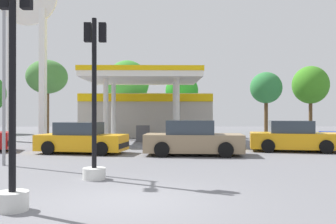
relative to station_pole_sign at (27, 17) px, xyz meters
name	(u,v)px	position (x,y,z in m)	size (l,w,h in m)	color
ground_plane	(125,201)	(8.43, -17.34, -8.57)	(90.00, 90.00, 0.00)	slate
gas_station	(146,111)	(7.98, 5.29, -6.45)	(10.58, 12.94, 4.78)	#ADA89E
station_pole_sign	(27,17)	(0.00, 0.00, 0.00)	(4.14, 0.56, 13.37)	white
car_1	(82,139)	(5.37, -7.58, -7.89)	(4.47, 2.52, 1.51)	black
car_2	(293,137)	(15.98, -6.86, -7.86)	(4.65, 2.67, 1.57)	black
car_5	(193,139)	(10.71, -8.47, -7.84)	(4.67, 2.37, 1.62)	black
traffic_signal_0	(94,119)	(7.27, -14.64, -6.80)	(0.67, 0.69, 4.75)	silver
traffic_signal_1	(13,122)	(6.27, -18.13, -6.80)	(0.65, 0.68, 4.76)	silver
tree_1	(47,77)	(-1.23, 8.39, -3.36)	(3.73, 3.73, 6.81)	brown
tree_2	(127,83)	(5.95, 10.06, -3.74)	(4.15, 4.15, 7.01)	brown
tree_3	(182,91)	(11.15, 9.34, -4.52)	(3.09, 3.09, 5.58)	brown
tree_4	(266,88)	(19.22, 9.59, -4.24)	(3.02, 3.02, 5.86)	brown
tree_5	(311,85)	(23.52, 9.64, -3.95)	(3.45, 3.45, 6.46)	brown
corner_streetlamp	(2,45)	(3.37, -11.91, -4.13)	(0.24, 1.48, 7.46)	gray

